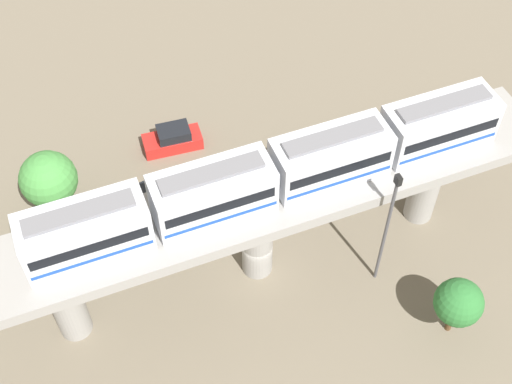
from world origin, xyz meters
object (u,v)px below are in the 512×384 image
Objects in this scene: parked_car_yellow at (143,202)px; signal_post at (387,226)px; parked_car_red at (173,139)px; tree_mid_lot at (48,179)px; train at (273,174)px; tree_near_viaduct at (459,303)px.

signal_post reaches higher than parked_car_yellow.
parked_car_red is 0.88× the size of tree_mid_lot.
parked_car_yellow and parked_car_red have the same top height.
train reaches higher than tree_mid_lot.
parked_car_red is 9.64m from tree_mid_lot.
parked_car_yellow is (-7.20, -6.33, -7.97)m from train.
train is 6.32× the size of parked_car_red.
parked_car_red is (-11.95, -2.71, -7.97)m from train.
parked_car_red is at bearing -151.93° from tree_near_viaduct.
signal_post is at bearing 37.89° from parked_car_yellow.
parked_car_yellow is 6.25m from tree_mid_lot.
parked_car_yellow is 1.03× the size of parked_car_red.
tree_near_viaduct is 0.46× the size of signal_post.
train is 16.03m from tree_mid_lot.
parked_car_yellow is 21.25m from tree_near_viaduct.
parked_car_red is 0.97× the size of tree_near_viaduct.
signal_post reaches higher than tree_mid_lot.
tree_mid_lot is at bearing -126.23° from signal_post.
tree_near_viaduct is at bearing 44.33° from train.
parked_car_red is at bearing -151.19° from signal_post.
train is 6.15× the size of parked_car_yellow.
parked_car_yellow is at bearing -138.70° from train.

